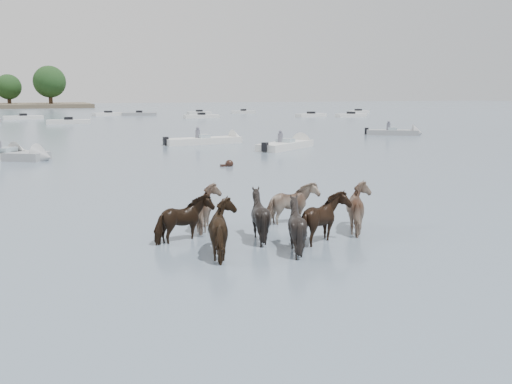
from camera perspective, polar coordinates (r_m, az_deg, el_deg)
name	(u,v)px	position (r m, az deg, el deg)	size (l,w,h in m)	color
ground	(272,269)	(12.31, 1.71, -8.02)	(400.00, 400.00, 0.00)	slate
pony_herd	(273,218)	(14.63, 1.84, -2.74)	(6.58, 4.51, 1.50)	black
swimming_pony	(229,164)	(29.22, -2.89, 2.91)	(0.72, 0.44, 0.44)	black
motorboat_a	(0,156)	(35.37, -25.16, 3.45)	(4.71, 3.98, 1.92)	silver
motorboat_b	(18,156)	(34.73, -23.62, 3.45)	(5.28, 4.23, 1.92)	gray
motorboat_c	(213,140)	(42.53, -4.55, 5.39)	(6.68, 2.38, 1.92)	silver
motorboat_d	(291,145)	(39.00, 3.68, 4.96)	(5.74, 4.70, 1.92)	silver
motorboat_e	(400,133)	(52.53, 14.83, 6.03)	(5.19, 3.96, 1.92)	gray
distant_flotilla	(70,117)	(87.42, -18.89, 7.43)	(104.42, 29.82, 0.93)	silver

